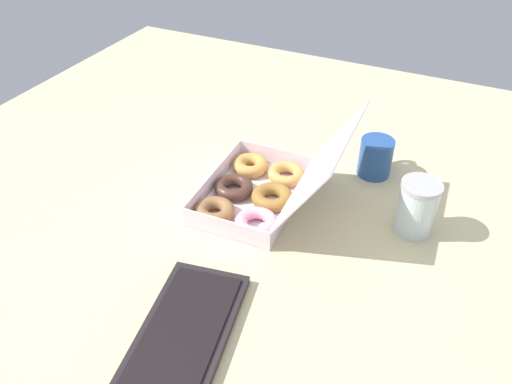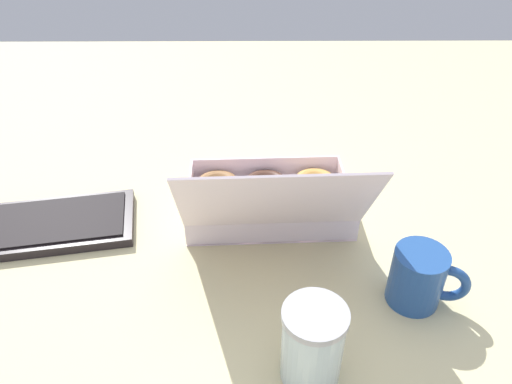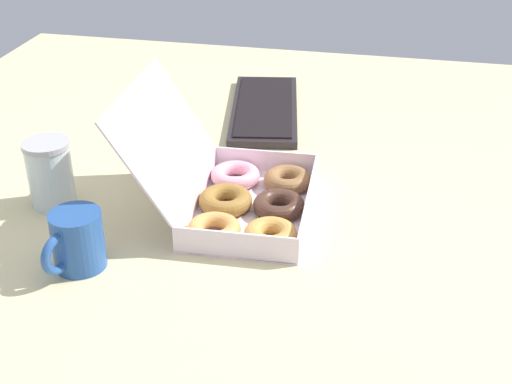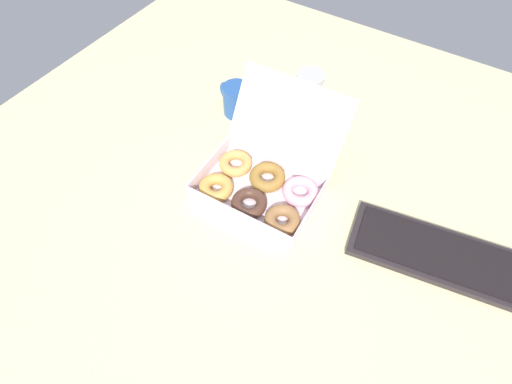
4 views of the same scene
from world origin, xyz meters
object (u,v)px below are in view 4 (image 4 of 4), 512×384
object	(u,v)px
coffee_mug	(236,99)
glass_jar	(309,92)
donut_box	(262,182)
keyboard	(435,254)

from	to	relation	value
coffee_mug	glass_jar	size ratio (longest dim) A/B	0.94
donut_box	keyboard	bearing A→B (deg)	6.39
donut_box	glass_jar	distance (cm)	34.98
keyboard	coffee_mug	size ratio (longest dim) A/B	3.50
donut_box	coffee_mug	bearing A→B (deg)	136.37
keyboard	glass_jar	xyz separation A→B (cm)	(-49.79, 29.46, 5.26)
keyboard	glass_jar	world-z (taller)	glass_jar
keyboard	coffee_mug	distance (cm)	69.66
donut_box	keyboard	xyz separation A→B (cm)	(45.04, 5.05, -2.04)
keyboard	coffee_mug	xyz separation A→B (cm)	(-67.58, 16.44, 3.91)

